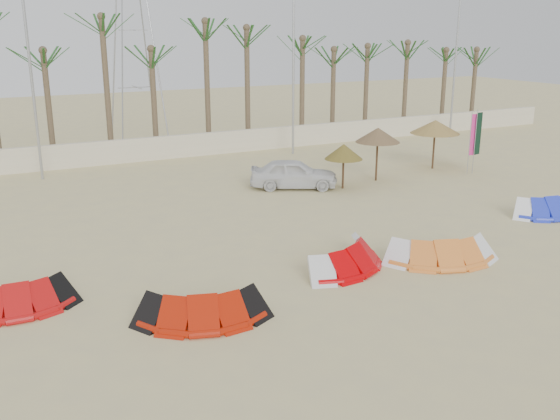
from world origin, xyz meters
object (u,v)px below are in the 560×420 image
parasol_right (435,127)px  car (294,174)px  parasol_mid (378,135)px  kite_orange (435,247)px  kite_red_right (341,254)px  kite_red_left (16,293)px  kite_red_mid (198,302)px  parasol_left (344,152)px  kite_blue (542,205)px

parasol_right → car: parasol_right is taller
parasol_mid → kite_orange: bearing=-115.4°
kite_red_right → kite_orange: 3.16m
kite_red_left → parasol_right: size_ratio=1.19×
kite_red_mid → parasol_right: bearing=32.8°
parasol_right → car: size_ratio=0.64×
kite_red_right → parasol_left: bearing=57.1°
kite_red_right → car: car is taller
kite_orange → kite_blue: size_ratio=1.25×
parasol_left → parasol_right: (6.52, 1.42, 0.48)m
kite_orange → parasol_left: bearing=75.8°
parasol_mid → parasol_right: size_ratio=1.00×
parasol_left → kite_orange: bearing=-104.2°
kite_red_mid → parasol_right: size_ratio=1.43×
kite_orange → parasol_right: parasol_right is taller
kite_red_mid → parasol_right: (17.08, 11.02, 1.79)m
kite_red_left → kite_orange: bearing=-10.5°
parasol_left → parasol_mid: parasol_mid is taller
kite_red_right → kite_red_left: bearing=171.2°
kite_blue → parasol_mid: bearing=107.9°
kite_red_mid → car: size_ratio=0.92×
parasol_left → car: (-2.00, 1.10, -1.05)m
kite_red_mid → car: (8.55, 10.71, 0.27)m
kite_orange → parasol_right: bearing=50.0°
kite_red_mid → parasol_left: (10.55, 9.61, 1.31)m
kite_red_mid → car: bearing=51.4°
kite_red_left → car: bearing=32.0°
kite_red_right → car: size_ratio=0.95×
parasol_mid → parasol_right: bearing=11.1°
car → kite_red_mid: bearing=168.5°
parasol_mid → car: size_ratio=0.65×
kite_red_left → parasol_mid: parasol_mid is taller
kite_red_mid → parasol_left: bearing=42.3°
kite_blue → kite_red_left: bearing=178.9°
kite_red_left → kite_blue: bearing=-1.1°
kite_red_right → parasol_right: 15.42m
kite_orange → parasol_right: (8.83, 10.53, 1.79)m
parasol_left → parasol_mid: (2.29, 0.59, 0.50)m
kite_red_right → kite_blue: size_ratio=1.21×
parasol_left → kite_red_right: bearing=-122.9°
car → kite_red_right: bearing=-172.6°
kite_red_left → parasol_left: parasol_left is taller
kite_orange → kite_red_left: bearing=169.5°
kite_blue → car: size_ratio=0.78×
kite_red_mid → car: car is taller
kite_orange → kite_red_right: bearing=164.5°
kite_red_left → car: 14.95m
kite_blue → parasol_left: (-4.81, 7.19, 1.32)m
kite_red_mid → kite_blue: size_ratio=1.17×
car → parasol_left: bearing=-91.7°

